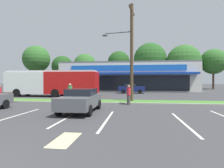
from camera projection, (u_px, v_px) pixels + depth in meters
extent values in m
cube|color=#427A2D|center=(86.00, 101.00, 16.86)|extent=(56.00, 2.20, 0.12)
cube|color=#99968C|center=(82.00, 103.00, 15.65)|extent=(56.00, 0.24, 0.12)
cube|color=silver|center=(15.00, 116.00, 9.99)|extent=(0.12, 4.80, 0.01)
cube|color=silver|center=(68.00, 117.00, 9.66)|extent=(0.12, 4.80, 0.01)
cube|color=silver|center=(107.00, 120.00, 8.98)|extent=(0.12, 4.80, 0.01)
cube|color=silver|center=(183.00, 123.00, 8.35)|extent=(0.12, 4.80, 0.01)
cube|color=beige|center=(65.00, 140.00, 5.95)|extent=(0.70, 1.60, 0.01)
cube|color=beige|center=(128.00, 78.00, 39.07)|extent=(25.95, 13.47, 5.30)
cube|color=black|center=(127.00, 83.00, 32.37)|extent=(21.80, 0.08, 2.76)
cube|color=#14389E|center=(127.00, 73.00, 31.69)|extent=(24.40, 1.40, 0.35)
cube|color=#1959AD|center=(127.00, 68.00, 32.28)|extent=(20.76, 0.16, 0.95)
cube|color=slate|center=(128.00, 65.00, 39.03)|extent=(25.95, 13.47, 0.30)
cylinder|color=#473323|center=(37.00, 78.00, 51.14)|extent=(0.44, 0.44, 5.40)
sphere|color=#2D6026|center=(37.00, 59.00, 51.05)|extent=(7.56, 7.56, 7.56)
cylinder|color=#473323|center=(63.00, 81.00, 48.60)|extent=(0.44, 0.44, 3.74)
sphere|color=#1E4719|center=(62.00, 66.00, 48.53)|extent=(5.75, 5.75, 5.75)
cylinder|color=#473323|center=(85.00, 81.00, 47.47)|extent=(0.44, 0.44, 3.98)
sphere|color=#2D6026|center=(85.00, 65.00, 47.40)|extent=(5.93, 5.93, 5.93)
cylinder|color=#473323|center=(119.00, 80.00, 47.16)|extent=(0.44, 0.44, 4.66)
sphere|color=#1E4719|center=(119.00, 62.00, 47.08)|extent=(5.87, 5.87, 5.87)
cylinder|color=#473323|center=(150.00, 80.00, 45.44)|extent=(0.44, 0.44, 4.43)
sphere|color=#23511E|center=(150.00, 59.00, 45.35)|extent=(8.18, 8.18, 8.18)
cylinder|color=#473323|center=(184.00, 82.00, 43.03)|extent=(0.44, 0.44, 3.54)
sphere|color=#2D6026|center=(184.00, 62.00, 42.94)|extent=(8.09, 8.09, 8.09)
cylinder|color=#473323|center=(213.00, 80.00, 42.49)|extent=(0.44, 0.44, 4.32)
sphere|color=#2D6026|center=(213.00, 62.00, 42.41)|extent=(5.98, 5.98, 5.98)
cylinder|color=#4C3826|center=(132.00, 53.00, 16.48)|extent=(0.30, 0.30, 9.03)
cube|color=#4C3826|center=(132.00, 11.00, 16.41)|extent=(0.51, 2.39, 0.14)
cylinder|color=#59595B|center=(118.00, 33.00, 16.81)|extent=(2.58, 0.50, 0.10)
ellipsoid|color=#59595B|center=(105.00, 35.00, 17.17)|extent=(0.56, 0.32, 0.24)
cube|color=#B71414|center=(72.00, 83.00, 22.33)|extent=(6.36, 2.65, 2.70)
cube|color=silver|center=(29.00, 83.00, 22.95)|extent=(5.21, 2.64, 2.70)
cube|color=silver|center=(53.00, 72.00, 22.58)|extent=(11.07, 2.48, 0.20)
cube|color=black|center=(57.00, 79.00, 23.90)|extent=(10.57, 0.24, 1.19)
cube|color=black|center=(10.00, 80.00, 23.22)|extent=(0.10, 2.17, 1.51)
cylinder|color=black|center=(17.00, 93.00, 21.90)|extent=(1.00, 0.32, 1.00)
cylinder|color=black|center=(28.00, 92.00, 24.23)|extent=(1.00, 0.32, 1.00)
cylinder|color=black|center=(55.00, 93.00, 21.37)|extent=(1.00, 0.32, 1.00)
cylinder|color=black|center=(63.00, 92.00, 23.70)|extent=(1.00, 0.32, 1.00)
cylinder|color=black|center=(81.00, 93.00, 21.03)|extent=(1.00, 0.32, 1.00)
cylinder|color=black|center=(86.00, 92.00, 23.36)|extent=(1.00, 0.32, 1.00)
cube|color=brown|center=(5.00, 98.00, 16.02)|extent=(1.60, 0.45, 0.06)
cube|color=brown|center=(3.00, 95.00, 15.82)|extent=(1.60, 0.06, 0.44)
cube|color=#333338|center=(11.00, 100.00, 15.94)|extent=(0.08, 0.36, 0.45)
cube|color=#515459|center=(81.00, 101.00, 11.25)|extent=(1.87, 4.16, 0.72)
cube|color=black|center=(82.00, 92.00, 11.44)|extent=(1.65, 1.87, 0.42)
cylinder|color=black|center=(89.00, 111.00, 9.86)|extent=(0.22, 0.64, 0.64)
cylinder|color=black|center=(59.00, 110.00, 10.09)|extent=(0.22, 0.64, 0.64)
cylinder|color=black|center=(99.00, 104.00, 12.42)|extent=(0.22, 0.64, 0.64)
cylinder|color=black|center=(74.00, 104.00, 12.64)|extent=(0.22, 0.64, 0.64)
cube|color=navy|center=(132.00, 89.00, 28.45)|extent=(4.11, 1.81, 0.75)
cube|color=black|center=(130.00, 85.00, 28.46)|extent=(1.85, 1.60, 0.44)
cylinder|color=black|center=(140.00, 91.00, 29.15)|extent=(0.64, 0.22, 0.64)
cylinder|color=black|center=(140.00, 92.00, 27.44)|extent=(0.64, 0.22, 0.64)
cylinder|color=black|center=(124.00, 91.00, 29.47)|extent=(0.64, 0.22, 0.64)
cylinder|color=black|center=(123.00, 91.00, 27.76)|extent=(0.64, 0.22, 0.64)
cylinder|color=black|center=(5.00, 104.00, 12.58)|extent=(0.22, 0.64, 0.64)
cylinder|color=#47423D|center=(129.00, 100.00, 14.69)|extent=(0.28, 0.28, 0.79)
cylinder|color=red|center=(129.00, 91.00, 14.67)|extent=(0.33, 0.33, 0.62)
sphere|color=tan|center=(129.00, 86.00, 14.67)|extent=(0.22, 0.22, 0.22)
cylinder|color=black|center=(70.00, 100.00, 14.69)|extent=(0.30, 0.30, 0.85)
cylinder|color=#338C4C|center=(70.00, 90.00, 14.68)|extent=(0.35, 0.35, 0.67)
sphere|color=tan|center=(70.00, 85.00, 14.67)|extent=(0.23, 0.23, 0.23)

